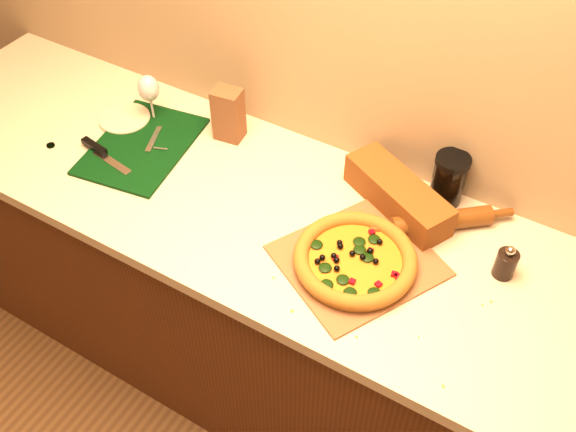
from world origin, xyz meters
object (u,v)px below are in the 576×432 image
at_px(pizza, 355,259).
at_px(cutting_board, 140,146).
at_px(rolling_pin, 442,221).
at_px(pizza_peel, 363,258).
at_px(pepper_grinder, 506,263).
at_px(dark_jar, 449,179).
at_px(side_plate, 125,119).
at_px(wine_glass, 149,90).

height_order(pizza, cutting_board, pizza).
bearing_deg(rolling_pin, pizza_peel, -122.98).
height_order(pepper_grinder, dark_jar, dark_jar).
distance_m(cutting_board, pepper_grinder, 1.12).
distance_m(pizza_peel, dark_jar, 0.34).
relative_size(cutting_board, side_plate, 2.63).
bearing_deg(side_plate, rolling_pin, 4.18).
bearing_deg(rolling_pin, pepper_grinder, -19.86).
xyz_separation_m(cutting_board, rolling_pin, (0.92, 0.15, 0.02)).
xyz_separation_m(pizza, side_plate, (-0.90, 0.16, -0.02)).
bearing_deg(cutting_board, pizza_peel, -12.70).
height_order(pizza_peel, cutting_board, cutting_board).
relative_size(wine_glass, dark_jar, 1.06).
relative_size(pepper_grinder, side_plate, 0.64).
xyz_separation_m(pizza_peel, wine_glass, (-0.84, 0.18, 0.11)).
bearing_deg(dark_jar, pizza_peel, -107.99).
bearing_deg(pepper_grinder, pizza_peel, -157.33).
height_order(wine_glass, dark_jar, wine_glass).
height_order(rolling_pin, side_plate, rolling_pin).
bearing_deg(pizza, wine_glass, 165.28).
distance_m(rolling_pin, side_plate, 1.05).
xyz_separation_m(pizza_peel, pepper_grinder, (0.33, 0.14, 0.04)).
xyz_separation_m(wine_glass, dark_jar, (0.94, 0.13, -0.04)).
bearing_deg(dark_jar, pizza, -107.44).
bearing_deg(side_plate, wine_glass, 36.07).
relative_size(rolling_pin, wine_glass, 1.94).
bearing_deg(cutting_board, dark_jar, 7.65).
distance_m(pizza, rolling_pin, 0.28).
bearing_deg(pizza_peel, cutting_board, -155.67).
xyz_separation_m(pizza, cutting_board, (-0.78, 0.09, -0.02)).
height_order(pizza_peel, wine_glass, wine_glass).
xyz_separation_m(pizza_peel, side_plate, (-0.91, 0.13, 0.00)).
relative_size(pizza, side_plate, 1.97).
xyz_separation_m(cutting_board, pepper_grinder, (1.12, 0.08, 0.04)).
distance_m(pizza, pepper_grinder, 0.38).
bearing_deg(wine_glass, dark_jar, 7.95).
bearing_deg(pepper_grinder, side_plate, -179.70).
bearing_deg(pizza_peel, pepper_grinder, 50.96).
bearing_deg(pizza_peel, side_plate, -159.86).
relative_size(pizza, wine_glass, 1.92).
relative_size(pepper_grinder, dark_jar, 0.66).
bearing_deg(side_plate, pepper_grinder, 0.30).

